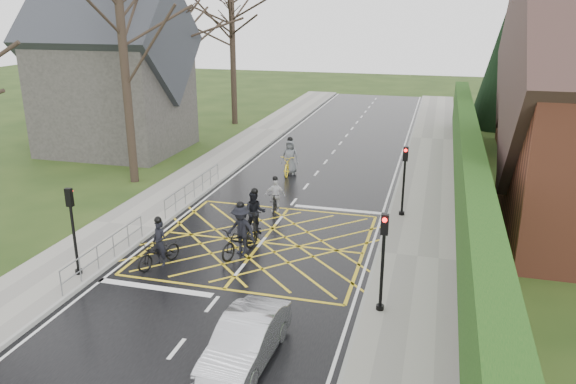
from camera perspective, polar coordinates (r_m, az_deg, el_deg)
The scene contains 22 objects.
ground at distance 22.17m, azimuth -2.71°, elevation -5.15°, with size 120.00×120.00×0.00m, color #1D3210.
road at distance 22.17m, azimuth -2.71°, elevation -5.13°, with size 9.00×80.00×0.01m, color black.
sidewalk_right at distance 21.21m, azimuth 13.01°, elevation -6.53°, with size 3.00×80.00×0.15m, color gray.
sidewalk_left at distance 24.55m, azimuth -16.19°, elevation -3.32°, with size 3.00×80.00×0.15m, color gray.
stone_wall at distance 26.74m, azimuth 17.44°, elevation -1.03°, with size 0.50×38.00×0.70m, color slate.
hedge at distance 26.24m, azimuth 17.80°, elevation 2.58°, with size 0.90×38.00×2.80m, color #0E360F.
conifer at distance 45.70m, azimuth 21.24°, elevation 12.30°, with size 4.60×4.60×10.00m.
church at distance 37.31m, azimuth -17.41°, elevation 11.51°, with size 8.80×7.80×11.00m.
tree_near at distance 29.63m, azimuth -16.60°, elevation 15.83°, with size 9.24×9.24×11.44m.
tree_mid at distance 37.12m, azimuth -11.42°, elevation 17.68°, with size 10.08×10.08×12.48m.
tree_far at distance 44.22m, azimuth -5.70°, elevation 16.11°, with size 8.40×8.40×10.40m.
railing_south at distance 20.88m, azimuth -18.08°, elevation -5.28°, with size 0.05×5.04×1.03m.
railing_north at distance 27.01m, azimuth -9.54°, elevation 0.75°, with size 0.05×6.04×1.03m.
traffic_light_ne at distance 24.61m, azimuth 11.67°, elevation 1.02°, with size 0.24×0.31×3.21m.
traffic_light_se at distance 16.77m, azimuth 9.57°, elevation -7.21°, with size 0.24×0.31×3.21m.
traffic_light_sw at distance 20.06m, azimuth -20.93°, elevation -3.86°, with size 0.24×0.31×3.21m.
cyclist_rear at distance 20.55m, azimuth -12.96°, elevation -5.76°, with size 1.31×2.01×1.85m.
cyclist_back at distance 22.74m, azimuth -3.41°, elevation -2.53°, with size 1.15×2.03×1.96m.
cyclist_mid at distance 20.92m, azimuth -4.83°, elevation -4.40°, with size 1.39×2.27×2.08m.
cyclist_front at distance 25.18m, azimuth -1.35°, elevation -0.71°, with size 0.96×1.73×1.67m.
cyclist_lead at distance 30.91m, azimuth 0.18°, elevation 3.14°, with size 0.97×2.20×2.10m.
car at distance 15.01m, azimuth -4.35°, elevation -14.81°, with size 1.33×3.80×1.25m, color #A2A3A9.
Camera 1 is at (6.36, -19.32, 8.81)m, focal length 35.00 mm.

